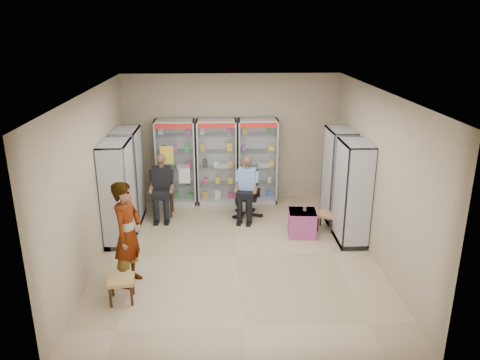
{
  "coord_description": "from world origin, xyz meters",
  "views": [
    {
      "loc": [
        -0.31,
        -7.75,
        4.1
      ],
      "look_at": [
        0.09,
        0.7,
        1.23
      ],
      "focal_mm": 35.0,
      "sensor_mm": 36.0,
      "label": 1
    }
  ],
  "objects_px": {
    "cabinet_back_left": "(176,162)",
    "seated_shopkeeper": "(247,189)",
    "standing_man": "(128,234)",
    "office_chair": "(247,194)",
    "cabinet_back_mid": "(217,162)",
    "woven_stool_b": "(122,289)",
    "cabinet_left_near": "(118,193)",
    "cabinet_right_far": "(338,175)",
    "cabinet_right_near": "(352,193)",
    "cabinet_back_right": "(257,161)",
    "pink_trunk": "(302,223)",
    "wooden_chair": "(163,195)",
    "woven_stool_a": "(326,221)",
    "cabinet_left_far": "(129,175)"
  },
  "relations": [
    {
      "from": "cabinet_back_left",
      "to": "cabinet_right_far",
      "type": "distance_m",
      "value": 3.71
    },
    {
      "from": "standing_man",
      "to": "woven_stool_a",
      "type": "bearing_deg",
      "value": -45.31
    },
    {
      "from": "woven_stool_a",
      "to": "cabinet_left_near",
      "type": "bearing_deg",
      "value": -175.19
    },
    {
      "from": "cabinet_back_left",
      "to": "cabinet_right_far",
      "type": "height_order",
      "value": "same"
    },
    {
      "from": "office_chair",
      "to": "cabinet_left_near",
      "type": "bearing_deg",
      "value": -143.41
    },
    {
      "from": "cabinet_back_left",
      "to": "cabinet_left_near",
      "type": "relative_size",
      "value": 1.0
    },
    {
      "from": "cabinet_back_left",
      "to": "pink_trunk",
      "type": "relative_size",
      "value": 3.74
    },
    {
      "from": "cabinet_right_far",
      "to": "pink_trunk",
      "type": "distance_m",
      "value": 1.4
    },
    {
      "from": "cabinet_back_left",
      "to": "cabinet_back_mid",
      "type": "distance_m",
      "value": 0.95
    },
    {
      "from": "cabinet_right_far",
      "to": "wooden_chair",
      "type": "distance_m",
      "value": 3.84
    },
    {
      "from": "seated_shopkeeper",
      "to": "standing_man",
      "type": "bearing_deg",
      "value": -115.55
    },
    {
      "from": "cabinet_back_mid",
      "to": "pink_trunk",
      "type": "distance_m",
      "value": 2.67
    },
    {
      "from": "cabinet_back_left",
      "to": "seated_shopkeeper",
      "type": "height_order",
      "value": "cabinet_back_left"
    },
    {
      "from": "cabinet_back_right",
      "to": "cabinet_right_far",
      "type": "bearing_deg",
      "value": -34.73
    },
    {
      "from": "wooden_chair",
      "to": "seated_shopkeeper",
      "type": "bearing_deg",
      "value": -6.95
    },
    {
      "from": "cabinet_right_far",
      "to": "cabinet_left_far",
      "type": "height_order",
      "value": "same"
    },
    {
      "from": "office_chair",
      "to": "cabinet_back_right",
      "type": "bearing_deg",
      "value": 84.44
    },
    {
      "from": "seated_shopkeeper",
      "to": "woven_stool_b",
      "type": "bearing_deg",
      "value": -111.17
    },
    {
      "from": "cabinet_right_far",
      "to": "cabinet_right_near",
      "type": "bearing_deg",
      "value": -180.0
    },
    {
      "from": "pink_trunk",
      "to": "woven_stool_a",
      "type": "height_order",
      "value": "pink_trunk"
    },
    {
      "from": "cabinet_right_near",
      "to": "wooden_chair",
      "type": "bearing_deg",
      "value": 68.36
    },
    {
      "from": "cabinet_right_far",
      "to": "seated_shopkeeper",
      "type": "distance_m",
      "value": 1.97
    },
    {
      "from": "pink_trunk",
      "to": "cabinet_left_near",
      "type": "bearing_deg",
      "value": -178.22
    },
    {
      "from": "cabinet_back_left",
      "to": "cabinet_left_far",
      "type": "distance_m",
      "value": 1.32
    },
    {
      "from": "office_chair",
      "to": "standing_man",
      "type": "xyz_separation_m",
      "value": [
        -2.08,
        -2.69,
        0.36
      ]
    },
    {
      "from": "cabinet_left_near",
      "to": "office_chair",
      "type": "relative_size",
      "value": 1.94
    },
    {
      "from": "cabinet_back_right",
      "to": "woven_stool_b",
      "type": "xyz_separation_m",
      "value": [
        -2.43,
        -4.14,
        -0.8
      ]
    },
    {
      "from": "woven_stool_b",
      "to": "seated_shopkeeper",
      "type": "bearing_deg",
      "value": 56.17
    },
    {
      "from": "cabinet_back_right",
      "to": "cabinet_left_far",
      "type": "bearing_deg",
      "value": -161.81
    },
    {
      "from": "cabinet_right_far",
      "to": "pink_trunk",
      "type": "bearing_deg",
      "value": 131.86
    },
    {
      "from": "standing_man",
      "to": "wooden_chair",
      "type": "bearing_deg",
      "value": 12.59
    },
    {
      "from": "cabinet_back_mid",
      "to": "woven_stool_b",
      "type": "relative_size",
      "value": 5.12
    },
    {
      "from": "wooden_chair",
      "to": "pink_trunk",
      "type": "xyz_separation_m",
      "value": [
        2.9,
        -1.19,
        -0.21
      ]
    },
    {
      "from": "wooden_chair",
      "to": "seated_shopkeeper",
      "type": "xyz_separation_m",
      "value": [
        1.85,
        -0.23,
        0.19
      ]
    },
    {
      "from": "cabinet_back_right",
      "to": "cabinet_right_near",
      "type": "xyz_separation_m",
      "value": [
        1.63,
        -2.23,
        0.0
      ]
    },
    {
      "from": "cabinet_left_near",
      "to": "office_chair",
      "type": "bearing_deg",
      "value": 113.94
    },
    {
      "from": "cabinet_right_far",
      "to": "woven_stool_b",
      "type": "distance_m",
      "value": 5.11
    },
    {
      "from": "cabinet_back_left",
      "to": "standing_man",
      "type": "distance_m",
      "value": 3.63
    },
    {
      "from": "cabinet_back_mid",
      "to": "cabinet_right_near",
      "type": "bearing_deg",
      "value": -40.84
    },
    {
      "from": "cabinet_back_left",
      "to": "standing_man",
      "type": "xyz_separation_m",
      "value": [
        -0.48,
        -3.6,
        -0.12
      ]
    },
    {
      "from": "cabinet_back_mid",
      "to": "wooden_chair",
      "type": "xyz_separation_m",
      "value": [
        -1.2,
        -0.73,
        -0.53
      ]
    },
    {
      "from": "woven_stool_a",
      "to": "seated_shopkeeper",
      "type": "bearing_deg",
      "value": 155.55
    },
    {
      "from": "standing_man",
      "to": "office_chair",
      "type": "bearing_deg",
      "value": -20.53
    },
    {
      "from": "office_chair",
      "to": "woven_stool_a",
      "type": "height_order",
      "value": "office_chair"
    },
    {
      "from": "cabinet_back_mid",
      "to": "seated_shopkeeper",
      "type": "bearing_deg",
      "value": -55.7
    },
    {
      "from": "cabinet_back_mid",
      "to": "standing_man",
      "type": "distance_m",
      "value": 3.88
    },
    {
      "from": "cabinet_back_left",
      "to": "woven_stool_b",
      "type": "height_order",
      "value": "cabinet_back_left"
    },
    {
      "from": "cabinet_back_mid",
      "to": "cabinet_right_near",
      "type": "xyz_separation_m",
      "value": [
        2.58,
        -2.23,
        0.0
      ]
    },
    {
      "from": "standing_man",
      "to": "cabinet_right_far",
      "type": "bearing_deg",
      "value": -41.21
    },
    {
      "from": "cabinet_back_left",
      "to": "pink_trunk",
      "type": "distance_m",
      "value": 3.35
    }
  ]
}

